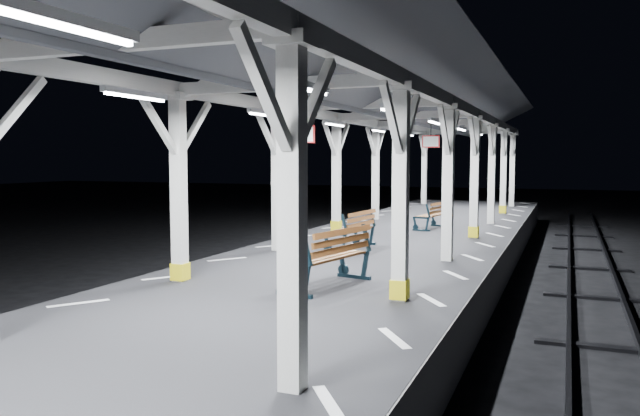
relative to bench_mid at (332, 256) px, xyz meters
The scene contains 8 objects.
ground 3.02m from the bench_mid, 105.44° to the right, with size 120.00×120.00×0.00m, color black.
platform 2.80m from the bench_mid, 105.44° to the right, with size 6.00×50.00×1.00m, color black.
hazard_stripes_left 4.05m from the bench_mid, 141.48° to the right, with size 1.00×48.00×0.01m, color silver.
hazard_stripes_right 3.10m from the bench_mid, 54.86° to the right, with size 1.00×48.00×0.01m, color silver.
canopy 3.98m from the bench_mid, 105.34° to the right, with size 5.40×49.00×4.65m.
bench_mid is the anchor object (origin of this frame).
bench_far 4.55m from the bench_mid, 103.83° to the left, with size 0.80×1.76×0.93m.
bench_extra 9.36m from the bench_mid, 91.05° to the left, with size 0.82×1.61×0.83m.
Camera 1 is at (4.37, -7.24, 3.20)m, focal length 35.00 mm.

